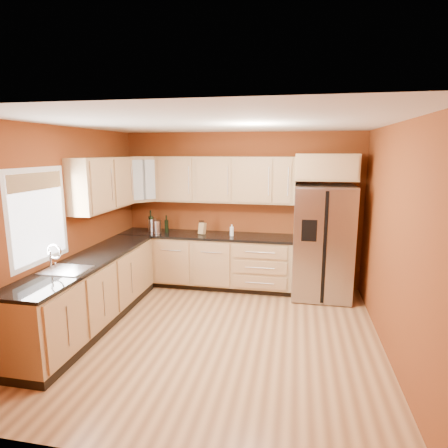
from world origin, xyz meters
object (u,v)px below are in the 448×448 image
(refrigerator, at_px, (322,242))
(canister_left, at_px, (157,227))
(wine_bottle_a, at_px, (151,221))
(knife_block, at_px, (202,228))
(soap_dispenser, at_px, (232,230))

(refrigerator, relative_size, canister_left, 8.13)
(wine_bottle_a, distance_m, knife_block, 0.93)
(soap_dispenser, bearing_deg, canister_left, -177.92)
(canister_left, xyz_separation_m, wine_bottle_a, (-0.15, 0.12, 0.08))
(refrigerator, height_order, knife_block, refrigerator)
(wine_bottle_a, xyz_separation_m, knife_block, (0.92, -0.04, -0.09))
(refrigerator, distance_m, wine_bottle_a, 2.89)
(refrigerator, height_order, wine_bottle_a, refrigerator)
(canister_left, bearing_deg, soap_dispenser, 2.08)
(knife_block, height_order, soap_dispenser, knife_block)
(canister_left, bearing_deg, knife_block, 5.62)
(wine_bottle_a, bearing_deg, canister_left, -37.93)
(refrigerator, bearing_deg, knife_block, 178.15)
(canister_left, relative_size, knife_block, 1.12)
(refrigerator, relative_size, wine_bottle_a, 4.82)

